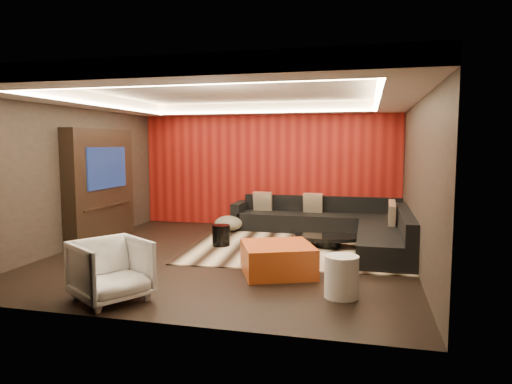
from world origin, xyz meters
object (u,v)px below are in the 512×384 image
(white_side_table, at_px, (341,277))
(drum_stool, at_px, (221,235))
(sectional_sofa, at_px, (340,226))
(orange_ottoman, at_px, (278,259))
(armchair, at_px, (111,270))
(coffee_table, at_px, (328,241))

(white_side_table, bearing_deg, drum_stool, 135.07)
(sectional_sofa, bearing_deg, orange_ottoman, -105.49)
(armchair, relative_size, sectional_sofa, 0.23)
(coffee_table, xyz_separation_m, orange_ottoman, (-0.58, -1.88, 0.10))
(coffee_table, bearing_deg, white_side_table, -81.82)
(coffee_table, height_order, orange_ottoman, orange_ottoman)
(drum_stool, distance_m, orange_ottoman, 2.02)
(coffee_table, bearing_deg, drum_stool, -168.65)
(white_side_table, height_order, sectional_sofa, sectional_sofa)
(white_side_table, height_order, armchair, armchair)
(coffee_table, distance_m, drum_stool, 1.99)
(drum_stool, relative_size, white_side_table, 0.74)
(drum_stool, bearing_deg, armchair, -97.09)
(coffee_table, height_order, armchair, armchair)
(orange_ottoman, height_order, armchair, armchair)
(coffee_table, xyz_separation_m, white_side_table, (0.39, -2.73, 0.14))
(drum_stool, distance_m, sectional_sofa, 2.44)
(drum_stool, distance_m, armchair, 3.15)
(coffee_table, distance_m, white_side_table, 2.76)
(drum_stool, relative_size, sectional_sofa, 0.11)
(white_side_table, bearing_deg, coffee_table, 98.18)
(coffee_table, distance_m, orange_ottoman, 1.97)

